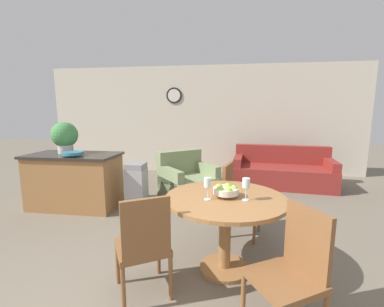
{
  "coord_description": "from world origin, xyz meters",
  "views": [
    {
      "loc": [
        0.69,
        -1.29,
        1.56
      ],
      "look_at": [
        0.17,
        2.36,
        0.96
      ],
      "focal_mm": 24.0,
      "sensor_mm": 36.0,
      "label": 1
    }
  ],
  "objects_px": {
    "dining_chair_near_left": "(144,242)",
    "teal_bowl": "(73,153)",
    "dining_chair_far_side": "(236,197)",
    "potted_plant": "(65,136)",
    "trash_bin": "(137,187)",
    "fruit_bowl": "(226,190)",
    "dining_table": "(225,214)",
    "wine_glass_right": "(246,184)",
    "armchair": "(187,182)",
    "couch": "(282,172)",
    "kitchen_island": "(75,181)",
    "dining_chair_near_right": "(293,267)",
    "wine_glass_left": "(208,183)"
  },
  "relations": [
    {
      "from": "kitchen_island",
      "to": "armchair",
      "type": "bearing_deg",
      "value": 23.57
    },
    {
      "from": "dining_chair_near_left",
      "to": "kitchen_island",
      "type": "height_order",
      "value": "dining_chair_near_left"
    },
    {
      "from": "dining_chair_near_left",
      "to": "dining_chair_near_right",
      "type": "xyz_separation_m",
      "value": [
        1.14,
        -0.18,
        0.0
      ]
    },
    {
      "from": "dining_chair_far_side",
      "to": "fruit_bowl",
      "type": "relative_size",
      "value": 3.76
    },
    {
      "from": "teal_bowl",
      "to": "dining_chair_near_left",
      "type": "bearing_deg",
      "value": -45.03
    },
    {
      "from": "potted_plant",
      "to": "wine_glass_left",
      "type": "bearing_deg",
      "value": -32.45
    },
    {
      "from": "armchair",
      "to": "couch",
      "type": "bearing_deg",
      "value": -10.9
    },
    {
      "from": "dining_chair_near_right",
      "to": "wine_glass_left",
      "type": "distance_m",
      "value": 0.95
    },
    {
      "from": "dining_chair_far_side",
      "to": "wine_glass_right",
      "type": "distance_m",
      "value": 0.97
    },
    {
      "from": "kitchen_island",
      "to": "wine_glass_right",
      "type": "bearing_deg",
      "value": -28.92
    },
    {
      "from": "couch",
      "to": "dining_table",
      "type": "bearing_deg",
      "value": -104.03
    },
    {
      "from": "dining_chair_near_left",
      "to": "couch",
      "type": "bearing_deg",
      "value": 33.13
    },
    {
      "from": "teal_bowl",
      "to": "couch",
      "type": "distance_m",
      "value": 4.09
    },
    {
      "from": "wine_glass_right",
      "to": "trash_bin",
      "type": "distance_m",
      "value": 2.23
    },
    {
      "from": "couch",
      "to": "armchair",
      "type": "relative_size",
      "value": 1.71
    },
    {
      "from": "dining_chair_near_left",
      "to": "trash_bin",
      "type": "xyz_separation_m",
      "value": [
        -0.75,
        1.87,
        -0.12
      ]
    },
    {
      "from": "dining_chair_near_left",
      "to": "teal_bowl",
      "type": "distance_m",
      "value": 2.41
    },
    {
      "from": "fruit_bowl",
      "to": "couch",
      "type": "xyz_separation_m",
      "value": [
        1.17,
        3.21,
        -0.54
      ]
    },
    {
      "from": "fruit_bowl",
      "to": "wine_glass_right",
      "type": "distance_m",
      "value": 0.22
    },
    {
      "from": "wine_glass_right",
      "to": "fruit_bowl",
      "type": "bearing_deg",
      "value": 158.8
    },
    {
      "from": "dining_table",
      "to": "fruit_bowl",
      "type": "height_order",
      "value": "fruit_bowl"
    },
    {
      "from": "wine_glass_left",
      "to": "trash_bin",
      "type": "relative_size",
      "value": 0.27
    },
    {
      "from": "wine_glass_left",
      "to": "dining_chair_near_right",
      "type": "bearing_deg",
      "value": -40.81
    },
    {
      "from": "dining_chair_near_left",
      "to": "couch",
      "type": "height_order",
      "value": "dining_chair_near_left"
    },
    {
      "from": "potted_plant",
      "to": "dining_table",
      "type": "bearing_deg",
      "value": -29.07
    },
    {
      "from": "dining_chair_far_side",
      "to": "teal_bowl",
      "type": "height_order",
      "value": "teal_bowl"
    },
    {
      "from": "potted_plant",
      "to": "couch",
      "type": "xyz_separation_m",
      "value": [
        3.8,
        1.75,
        -0.88
      ]
    },
    {
      "from": "dining_table",
      "to": "dining_chair_near_right",
      "type": "relative_size",
      "value": 1.28
    },
    {
      "from": "dining_table",
      "to": "dining_chair_far_side",
      "type": "relative_size",
      "value": 1.28
    },
    {
      "from": "dining_table",
      "to": "couch",
      "type": "xyz_separation_m",
      "value": [
        1.17,
        3.21,
        -0.3
      ]
    },
    {
      "from": "dining_chair_near_left",
      "to": "wine_glass_left",
      "type": "xyz_separation_m",
      "value": [
        0.49,
        0.37,
        0.42
      ]
    },
    {
      "from": "kitchen_island",
      "to": "trash_bin",
      "type": "relative_size",
      "value": 1.88
    },
    {
      "from": "fruit_bowl",
      "to": "teal_bowl",
      "type": "xyz_separation_m",
      "value": [
        -2.34,
        1.2,
        0.11
      ]
    },
    {
      "from": "dining_chair_near_left",
      "to": "dining_chair_near_right",
      "type": "bearing_deg",
      "value": -39.64
    },
    {
      "from": "dining_chair_near_left",
      "to": "dining_chair_far_side",
      "type": "distance_m",
      "value": 1.5
    },
    {
      "from": "dining_chair_near_right",
      "to": "trash_bin",
      "type": "relative_size",
      "value": 1.19
    },
    {
      "from": "fruit_bowl",
      "to": "dining_table",
      "type": "bearing_deg",
      "value": 74.77
    },
    {
      "from": "teal_bowl",
      "to": "couch",
      "type": "bearing_deg",
      "value": 29.8
    },
    {
      "from": "wine_glass_left",
      "to": "potted_plant",
      "type": "relative_size",
      "value": 0.41
    },
    {
      "from": "kitchen_island",
      "to": "teal_bowl",
      "type": "relative_size",
      "value": 4.62
    },
    {
      "from": "fruit_bowl",
      "to": "armchair",
      "type": "relative_size",
      "value": 0.2
    },
    {
      "from": "teal_bowl",
      "to": "potted_plant",
      "type": "distance_m",
      "value": 0.46
    },
    {
      "from": "dining_chair_far_side",
      "to": "trash_bin",
      "type": "distance_m",
      "value": 1.66
    },
    {
      "from": "potted_plant",
      "to": "couch",
      "type": "distance_m",
      "value": 4.27
    },
    {
      "from": "potted_plant",
      "to": "trash_bin",
      "type": "distance_m",
      "value": 1.45
    },
    {
      "from": "fruit_bowl",
      "to": "wine_glass_right",
      "type": "relative_size",
      "value": 1.16
    },
    {
      "from": "wine_glass_left",
      "to": "trash_bin",
      "type": "bearing_deg",
      "value": 129.73
    },
    {
      "from": "dining_chair_near_left",
      "to": "kitchen_island",
      "type": "relative_size",
      "value": 0.63
    },
    {
      "from": "armchair",
      "to": "wine_glass_left",
      "type": "bearing_deg",
      "value": -116.44
    },
    {
      "from": "dining_chair_near_right",
      "to": "couch",
      "type": "distance_m",
      "value": 3.94
    }
  ]
}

